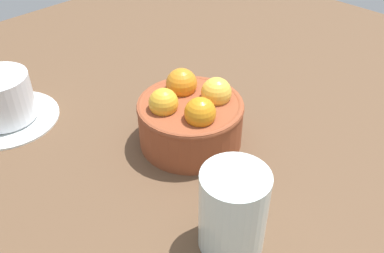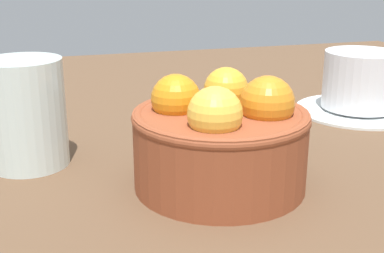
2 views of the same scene
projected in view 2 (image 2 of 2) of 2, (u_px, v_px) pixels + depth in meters
The scene contains 4 objects.
ground_plane at pixel (219, 201), 43.32cm from camera, with size 122.56×114.23×3.01cm, color brown.
terracotta_bowl at pixel (221, 138), 41.55cm from camera, with size 14.02×14.02×9.23cm.
coffee_cup at pixel (360, 86), 61.68cm from camera, with size 14.62×14.62×7.24cm.
water_glass at pixel (26, 113), 45.66cm from camera, with size 6.93×6.93×9.52cm, color silver.
Camera 2 is at (-37.09, 12.87, 17.98)cm, focal length 49.06 mm.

